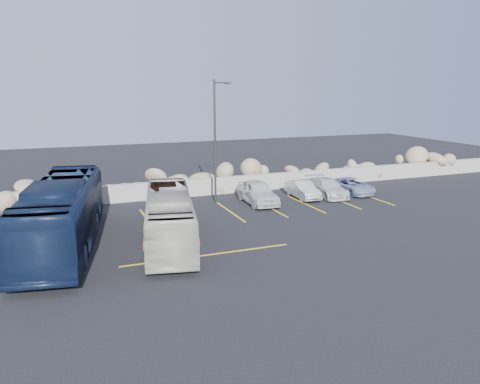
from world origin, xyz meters
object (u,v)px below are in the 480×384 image
object	(u,v)px
car_b	(303,190)
car_c	(327,188)
tour_coach	(62,214)
car_a	(258,192)
lamppost	(216,138)
car_d	(352,186)
vintage_bus	(169,218)

from	to	relation	value
car_b	car_c	bearing A→B (deg)	-0.35
tour_coach	car_a	world-z (taller)	tour_coach
lamppost	car_d	world-z (taller)	lamppost
car_a	car_d	world-z (taller)	car_a
tour_coach	car_c	xyz separation A→B (m)	(17.51, 4.68, -1.01)
tour_coach	car_c	bearing A→B (deg)	24.93
lamppost	car_b	bearing A→B (deg)	-8.32
tour_coach	car_a	size ratio (longest dim) A/B	2.63
car_a	car_d	xyz separation A→B (m)	(7.56, 0.25, -0.21)
lamppost	car_d	xyz separation A→B (m)	(10.05, -0.90, -3.75)
tour_coach	car_a	distance (m)	12.97
car_a	lamppost	bearing A→B (deg)	158.15
vintage_bus	car_d	bearing A→B (deg)	34.09
lamppost	vintage_bus	bearing A→B (deg)	-124.40
car_b	car_d	xyz separation A→B (m)	(4.05, -0.02, -0.04)
lamppost	car_c	xyz separation A→B (m)	(7.88, -0.99, -3.68)
tour_coach	lamppost	bearing A→B (deg)	40.46
vintage_bus	car_d	world-z (taller)	vintage_bus
car_a	vintage_bus	bearing A→B (deg)	-138.44
lamppost	car_c	distance (m)	8.76
vintage_bus	car_d	xyz separation A→B (m)	(14.81, 6.06, -0.74)
car_a	car_b	distance (m)	3.52
car_a	car_b	world-z (taller)	car_a
vintage_bus	car_c	bearing A→B (deg)	37.10
car_c	vintage_bus	bearing A→B (deg)	-151.24
car_c	tour_coach	bearing A→B (deg)	-161.54
lamppost	tour_coach	distance (m)	11.49
vintage_bus	tour_coach	bearing A→B (deg)	176.99
vintage_bus	car_c	xyz separation A→B (m)	(12.65, 5.97, -0.67)
lamppost	vintage_bus	world-z (taller)	lamppost
vintage_bus	car_a	xyz separation A→B (m)	(7.26, 5.81, -0.53)
car_b	lamppost	bearing A→B (deg)	174.69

